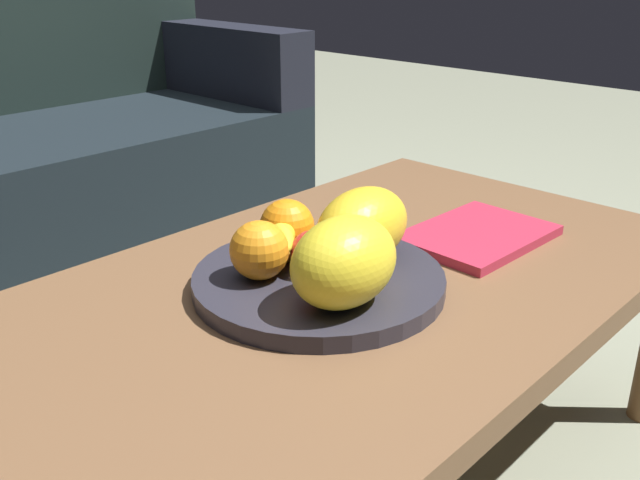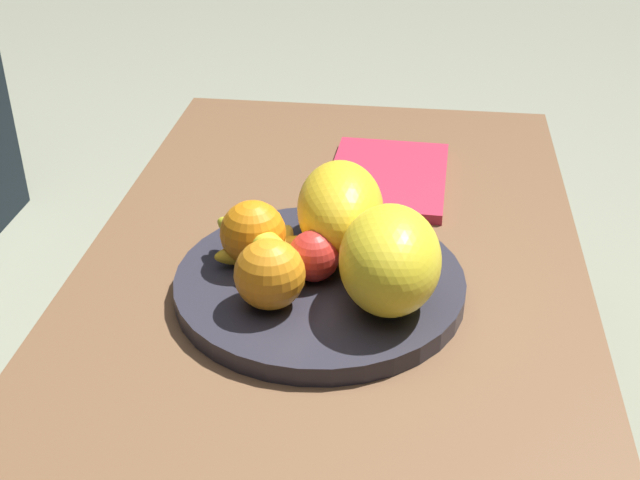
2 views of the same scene
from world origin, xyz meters
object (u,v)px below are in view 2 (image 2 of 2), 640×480
at_px(fruit_bowl, 320,283).
at_px(melon_large_front, 340,209).
at_px(coffee_table, 325,317).
at_px(banana_bunch, 266,247).
at_px(magazine, 388,177).
at_px(apple_right, 314,256).
at_px(orange_front, 270,274).
at_px(orange_left, 253,233).
at_px(melon_smaller_beside, 390,259).

relative_size(fruit_bowl, melon_large_front, 2.09).
distance_m(coffee_table, banana_bunch, 0.12).
distance_m(banana_bunch, magazine, 0.34).
xyz_separation_m(coffee_table, apple_right, (-0.01, 0.01, 0.09)).
distance_m(melon_large_front, apple_right, 0.09).
xyz_separation_m(melon_large_front, magazine, (0.24, -0.05, -0.07)).
xyz_separation_m(fruit_bowl, orange_front, (-0.07, 0.05, 0.05)).
relative_size(melon_large_front, banana_bunch, 1.08).
height_order(fruit_bowl, banana_bunch, banana_bunch).
bearing_deg(magazine, apple_right, 169.39).
distance_m(orange_front, orange_left, 0.10).
relative_size(coffee_table, banana_bunch, 7.87).
relative_size(melon_smaller_beside, apple_right, 2.53).
bearing_deg(orange_left, fruit_bowl, -102.88).
bearing_deg(apple_right, magazine, -12.85).
xyz_separation_m(fruit_bowl, apple_right, (-0.01, 0.01, 0.04)).
distance_m(melon_large_front, magazine, 0.26).
bearing_deg(melon_large_front, fruit_bowl, 166.68).
bearing_deg(orange_left, magazine, -27.57).
bearing_deg(orange_front, banana_bunch, 13.68).
height_order(orange_left, banana_bunch, orange_left).
distance_m(fruit_bowl, orange_left, 0.10).
height_order(fruit_bowl, orange_left, orange_left).
bearing_deg(melon_large_front, coffee_table, 172.53).
xyz_separation_m(fruit_bowl, banana_bunch, (0.01, 0.07, 0.04)).
xyz_separation_m(apple_right, magazine, (0.32, -0.07, -0.05)).
height_order(melon_smaller_beside, magazine, melon_smaller_beside).
xyz_separation_m(coffee_table, magazine, (0.32, -0.06, 0.05)).
distance_m(melon_smaller_beside, banana_bunch, 0.17).
xyz_separation_m(melon_large_front, orange_left, (-0.05, 0.10, -0.01)).
relative_size(fruit_bowl, apple_right, 5.68).
xyz_separation_m(orange_left, apple_right, (-0.03, -0.08, -0.01)).
relative_size(coffee_table, orange_front, 15.12).
xyz_separation_m(banana_bunch, magazine, (0.31, -0.14, -0.05)).
bearing_deg(magazine, melon_large_front, 170.63).
bearing_deg(orange_left, coffee_table, -103.53).
xyz_separation_m(orange_left, magazine, (0.29, -0.15, -0.06)).
height_order(apple_right, magazine, apple_right).
bearing_deg(apple_right, banana_bunch, 75.25).
bearing_deg(banana_bunch, orange_front, -166.32).
distance_m(coffee_table, fruit_bowl, 0.05).
bearing_deg(coffee_table, melon_large_front, -7.47).
distance_m(orange_front, banana_bunch, 0.08).
bearing_deg(coffee_table, magazine, -10.64).
distance_m(melon_large_front, banana_bunch, 0.11).
bearing_deg(orange_left, orange_front, -157.50).
xyz_separation_m(melon_smaller_beside, orange_left, (0.07, 0.17, -0.02)).
height_order(fruit_bowl, melon_smaller_beside, melon_smaller_beside).
bearing_deg(apple_right, orange_front, 145.19).
bearing_deg(melon_smaller_beside, banana_bunch, 70.32).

